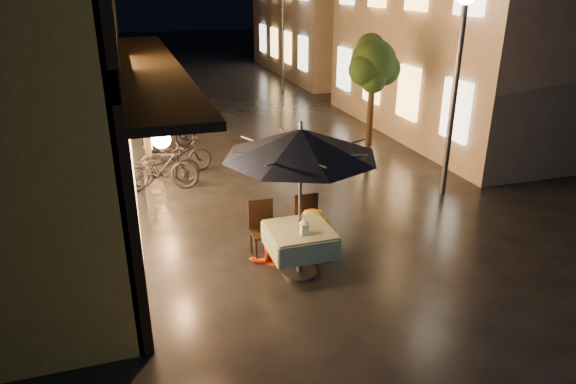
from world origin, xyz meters
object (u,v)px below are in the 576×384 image
object	(u,v)px
cafe_table	(300,240)
patio_umbrella	(301,143)
person_yellow	(313,211)
table_lantern	(304,226)
bicycle_0	(161,168)
streetlamp_near	(459,56)
person_orange	(268,221)

from	to	relation	value
cafe_table	patio_umbrella	distance (m)	1.56
patio_umbrella	person_yellow	world-z (taller)	patio_umbrella
table_lantern	cafe_table	bearing A→B (deg)	90.00
table_lantern	bicycle_0	distance (m)	4.97
patio_umbrella	bicycle_0	size ratio (longest dim) A/B	1.41
cafe_table	person_yellow	world-z (taller)	person_yellow
streetlamp_near	person_orange	world-z (taller)	streetlamp_near
patio_umbrella	person_orange	world-z (taller)	patio_umbrella
cafe_table	streetlamp_near	bearing A→B (deg)	28.69
streetlamp_near	person_yellow	world-z (taller)	streetlamp_near
table_lantern	bicycle_0	world-z (taller)	table_lantern
person_yellow	bicycle_0	world-z (taller)	person_yellow
person_orange	cafe_table	bearing A→B (deg)	111.15
person_orange	person_yellow	xyz separation A→B (m)	(0.77, 0.02, 0.06)
patio_umbrella	cafe_table	bearing A→B (deg)	-153.43
cafe_table	table_lantern	bearing A→B (deg)	-90.00
cafe_table	patio_umbrella	bearing A→B (deg)	26.57
cafe_table	patio_umbrella	xyz separation A→B (m)	(0.00, 0.00, 1.56)
streetlamp_near	patio_umbrella	size ratio (longest dim) A/B	1.72
person_yellow	patio_umbrella	bearing A→B (deg)	67.93
patio_umbrella	person_orange	bearing A→B (deg)	122.51
cafe_table	bicycle_0	xyz separation A→B (m)	(-1.76, 4.41, -0.13)
bicycle_0	person_orange	bearing A→B (deg)	-170.23
cafe_table	table_lantern	distance (m)	0.39
cafe_table	person_orange	xyz separation A→B (m)	(-0.35, 0.55, 0.12)
streetlamp_near	person_yellow	bearing A→B (deg)	-155.54
cafe_table	person_yellow	size ratio (longest dim) A/B	0.64
person_orange	person_yellow	distance (m)	0.78
patio_umbrella	table_lantern	world-z (taller)	patio_umbrella
patio_umbrella	person_yellow	xyz separation A→B (m)	(0.42, 0.57, -1.37)
cafe_table	bicycle_0	distance (m)	4.75
patio_umbrella	person_yellow	bearing A→B (deg)	53.25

